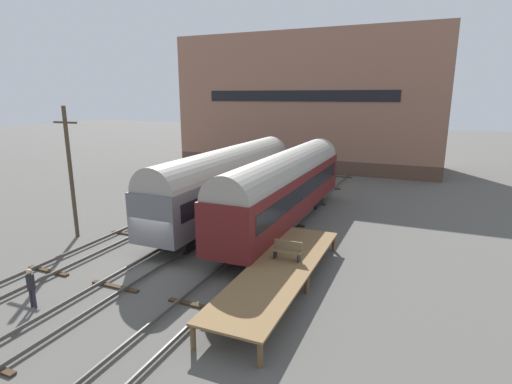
{
  "coord_description": "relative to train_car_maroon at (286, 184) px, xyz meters",
  "views": [
    {
      "loc": [
        12.68,
        -16.03,
        8.67
      ],
      "look_at": [
        2.16,
        8.6,
        2.2
      ],
      "focal_mm": 28.0,
      "sensor_mm": 36.0,
      "label": 1
    }
  ],
  "objects": [
    {
      "name": "track_left",
      "position": [
        -8.64,
        -8.65,
        -2.8
      ],
      "size": [
        2.6,
        60.0,
        0.26
      ],
      "color": "#4C4742",
      "rests_on": "ground"
    },
    {
      "name": "ground_plane",
      "position": [
        -4.32,
        -8.65,
        -2.94
      ],
      "size": [
        200.0,
        200.0,
        0.0
      ],
      "primitive_type": "plane",
      "color": "#56544F"
    },
    {
      "name": "bench",
      "position": [
        2.73,
        -7.65,
        -1.43
      ],
      "size": [
        1.4,
        0.4,
        0.91
      ],
      "color": "brown",
      "rests_on": "station_platform"
    },
    {
      "name": "track_right",
      "position": [
        0.0,
        -8.65,
        -2.8
      ],
      "size": [
        2.6,
        60.0,
        0.26
      ],
      "color": "#4C4742",
      "rests_on": "ground"
    },
    {
      "name": "train_car_maroon",
      "position": [
        0.0,
        0.0,
        0.0
      ],
      "size": [
        2.87,
        18.36,
        5.14
      ],
      "color": "black",
      "rests_on": "ground"
    },
    {
      "name": "utility_pole",
      "position": [
        -11.44,
        -7.13,
        1.27
      ],
      "size": [
        1.8,
        0.24,
        8.11
      ],
      "color": "#473828",
      "rests_on": "ground"
    },
    {
      "name": "warehouse_building",
      "position": [
        -5.43,
        24.71,
        4.93
      ],
      "size": [
        31.36,
        10.55,
        15.75
      ],
      "color": "brown",
      "rests_on": "ground"
    },
    {
      "name": "station_platform",
      "position": [
        2.74,
        -8.64,
        -2.0
      ],
      "size": [
        2.85,
        11.34,
        1.03
      ],
      "color": "brown",
      "rests_on": "ground"
    },
    {
      "name": "person_worker",
      "position": [
        -6.19,
        -14.4,
        -1.89
      ],
      "size": [
        0.32,
        0.32,
        1.75
      ],
      "color": "#282833",
      "rests_on": "ground"
    },
    {
      "name": "train_car_grey",
      "position": [
        -4.32,
        -0.09,
        0.01
      ],
      "size": [
        2.93,
        17.63,
        5.16
      ],
      "color": "black",
      "rests_on": "ground"
    },
    {
      "name": "track_middle",
      "position": [
        -4.32,
        -8.65,
        -2.8
      ],
      "size": [
        2.6,
        60.0,
        0.26
      ],
      "color": "#4C4742",
      "rests_on": "ground"
    }
  ]
}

